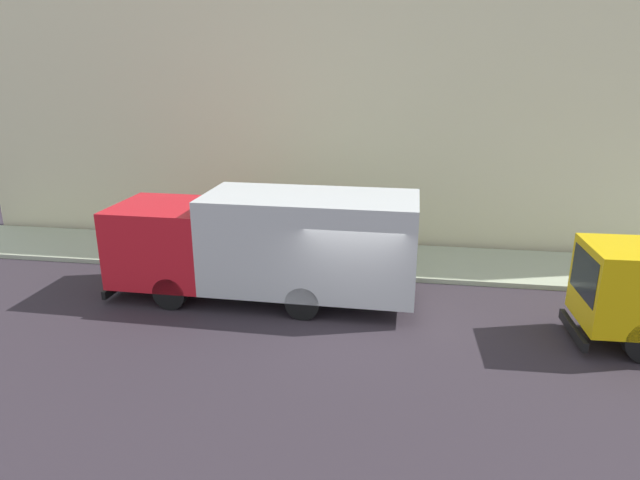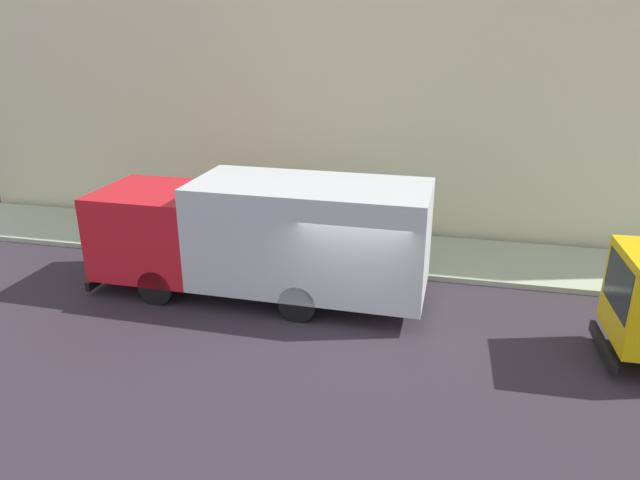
# 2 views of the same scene
# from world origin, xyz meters

# --- Properties ---
(ground) EXTENTS (80.00, 80.00, 0.00)m
(ground) POSITION_xyz_m (0.00, 0.00, 0.00)
(ground) COLOR #2F272F
(sidewalk) EXTENTS (3.22, 30.00, 0.15)m
(sidewalk) POSITION_xyz_m (4.61, 0.00, 0.08)
(sidewalk) COLOR #A8B296
(sidewalk) RESTS_ON ground
(building_facade) EXTENTS (0.50, 30.00, 12.13)m
(building_facade) POSITION_xyz_m (6.72, 0.00, 6.07)
(building_facade) COLOR beige
(building_facade) RESTS_ON ground
(large_utility_truck) EXTENTS (2.73, 8.57, 3.04)m
(large_utility_truck) POSITION_xyz_m (1.21, 2.51, 1.66)
(large_utility_truck) COLOR red
(large_utility_truck) RESTS_ON ground
(pedestrian_walking) EXTENTS (0.42, 0.42, 1.71)m
(pedestrian_walking) POSITION_xyz_m (4.21, 1.79, 1.06)
(pedestrian_walking) COLOR brown
(pedestrian_walking) RESTS_ON sidewalk
(pedestrian_standing) EXTENTS (0.47, 0.47, 1.66)m
(pedestrian_standing) POSITION_xyz_m (4.57, 3.31, 1.02)
(pedestrian_standing) COLOR #47394A
(pedestrian_standing) RESTS_ON sidewalk
(traffic_cone_orange) EXTENTS (0.44, 0.44, 0.63)m
(traffic_cone_orange) POSITION_xyz_m (3.24, 5.90, 0.46)
(traffic_cone_orange) COLOR orange
(traffic_cone_orange) RESTS_ON sidewalk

